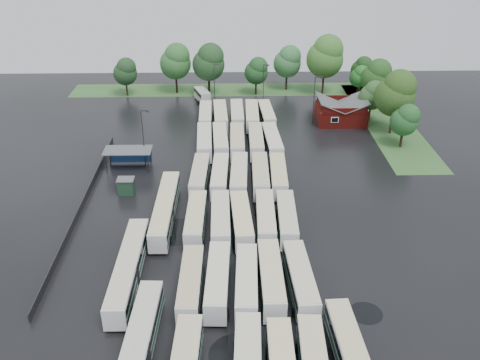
{
  "coord_description": "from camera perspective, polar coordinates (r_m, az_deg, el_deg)",
  "views": [
    {
      "loc": [
        0.21,
        -62.78,
        42.0
      ],
      "look_at": [
        2.0,
        12.0,
        2.5
      ],
      "focal_mm": 40.0,
      "sensor_mm": 36.0,
      "label": 1
    }
  ],
  "objects": [
    {
      "name": "artic_bus_west_c",
      "position": [
        67.62,
        -11.81,
        -9.23
      ],
      "size": [
        2.78,
        18.5,
        3.43
      ],
      "rotation": [
        0.0,
        0.0,
        -0.01
      ],
      "color": "silver",
      "rests_on": "ground"
    },
    {
      "name": "bus_r4c1",
      "position": [
        99.9,
        -2.11,
        4.14
      ],
      "size": [
        3.11,
        12.43,
        3.43
      ],
      "rotation": [
        0.0,
        0.0,
        0.04
      ],
      "color": "silver",
      "rests_on": "ground"
    },
    {
      "name": "bus_r3c1",
      "position": [
        87.26,
        -2.15,
        0.42
      ],
      "size": [
        3.01,
        12.15,
        3.36
      ],
      "rotation": [
        0.0,
        0.0,
        -0.04
      ],
      "color": "silver",
      "rests_on": "ground"
    },
    {
      "name": "bus_r4c2",
      "position": [
        99.73,
        -0.29,
        4.11
      ],
      "size": [
        2.68,
        12.23,
        3.4
      ],
      "rotation": [
        0.0,
        0.0,
        -0.01
      ],
      "color": "silver",
      "rests_on": "ground"
    },
    {
      "name": "artic_bus_west_b",
      "position": [
        78.78,
        -7.98,
        -3.06
      ],
      "size": [
        2.9,
        18.51,
        3.43
      ],
      "rotation": [
        0.0,
        0.0,
        -0.02
      ],
      "color": "silver",
      "rests_on": "ground"
    },
    {
      "name": "bus_r5c2",
      "position": [
        112.5,
        -0.32,
        6.94
      ],
      "size": [
        2.7,
        12.28,
        3.41
      ],
      "rotation": [
        0.0,
        0.0,
        0.01
      ],
      "color": "silver",
      "rests_on": "ground"
    },
    {
      "name": "tree_north_2",
      "position": [
        128.36,
        -3.3,
        12.48
      ],
      "size": [
        7.6,
        7.6,
        12.59
      ],
      "color": "black",
      "rests_on": "ground"
    },
    {
      "name": "lamp_post_nw",
      "position": [
        94.49,
        -10.24,
        4.92
      ],
      "size": [
        1.57,
        0.31,
        10.17
      ],
      "color": "#2D2D30",
      "rests_on": "ground"
    },
    {
      "name": "bus_r5c3",
      "position": [
        112.0,
        1.29,
        6.86
      ],
      "size": [
        2.94,
        12.55,
        3.48
      ],
      "rotation": [
        0.0,
        0.0,
        -0.02
      ],
      "color": "silver",
      "rests_on": "ground"
    },
    {
      "name": "lamp_post_back_w",
      "position": [
        122.27,
        -2.69,
        10.46
      ],
      "size": [
        1.47,
        0.29,
        9.57
      ],
      "color": "#2D2D30",
      "rests_on": "ground"
    },
    {
      "name": "bus_r4c0",
      "position": [
        99.7,
        -3.81,
        4.07
      ],
      "size": [
        3.12,
        12.64,
        3.5
      ],
      "rotation": [
        0.0,
        0.0,
        0.04
      ],
      "color": "silver",
      "rests_on": "ground"
    },
    {
      "name": "grass_strip_north",
      "position": [
        134.33,
        -0.55,
        9.62
      ],
      "size": [
        80.0,
        10.0,
        0.01
      ],
      "primitive_type": "cube",
      "color": "#345F2A",
      "rests_on": "ground"
    },
    {
      "name": "tree_east_2",
      "position": [
        116.14,
        13.96,
        8.79
      ],
      "size": [
        5.34,
        5.34,
        8.84
      ],
      "color": "#2F2217",
      "rests_on": "ground"
    },
    {
      "name": "puddle_4",
      "position": [
        64.58,
        13.27,
        -13.65
      ],
      "size": [
        3.86,
        3.86,
        0.01
      ],
      "primitive_type": "cylinder",
      "color": "black",
      "rests_on": "ground"
    },
    {
      "name": "bus_r1c2",
      "position": [
        64.23,
        0.7,
        -10.86
      ],
      "size": [
        3.04,
        12.16,
        3.36
      ],
      "rotation": [
        0.0,
        0.0,
        -0.04
      ],
      "color": "silver",
      "rests_on": "ground"
    },
    {
      "name": "lamp_post_back_e",
      "position": [
        123.08,
        2.57,
        10.48
      ],
      "size": [
        1.42,
        0.28,
        9.2
      ],
      "color": "#2D2D30",
      "rests_on": "ground"
    },
    {
      "name": "wash_shed",
      "position": [
        94.96,
        -11.83,
        2.96
      ],
      "size": [
        8.2,
        4.2,
        3.58
      ],
      "color": "#2D2D30",
      "rests_on": "ground"
    },
    {
      "name": "puddle_3",
      "position": [
        74.56,
        0.79,
        -6.45
      ],
      "size": [
        4.07,
        4.07,
        0.01
      ],
      "primitive_type": "cylinder",
      "color": "black",
      "rests_on": "ground"
    },
    {
      "name": "bus_r1c1",
      "position": [
        64.48,
        -2.38,
        -10.66
      ],
      "size": [
        3.09,
        12.42,
        3.43
      ],
      "rotation": [
        0.0,
        0.0,
        -0.04
      ],
      "color": "silver",
      "rests_on": "ground"
    },
    {
      "name": "bus_r2c0",
      "position": [
        75.91,
        -4.74,
        -4.21
      ],
      "size": [
        2.82,
        12.09,
        3.35
      ],
      "rotation": [
        0.0,
        0.0,
        -0.02
      ],
      "color": "silver",
      "rests_on": "ground"
    },
    {
      "name": "bus_r3c3",
      "position": [
        87.27,
        2.17,
        0.46
      ],
      "size": [
        2.94,
        12.49,
        3.46
      ],
      "rotation": [
        0.0,
        0.0,
        -0.02
      ],
      "color": "silver",
      "rests_on": "ground"
    },
    {
      "name": "bus_r3c0",
      "position": [
        87.43,
        -4.32,
        0.41
      ],
      "size": [
        3.05,
        12.14,
        3.35
      ],
      "rotation": [
        0.0,
        0.0,
        -0.04
      ],
      "color": "silver",
      "rests_on": "ground"
    },
    {
      "name": "tree_north_4",
      "position": [
        132.8,
        5.15,
        12.5
      ],
      "size": [
        6.69,
        6.69,
        11.09
      ],
      "color": "black",
      "rests_on": "ground"
    },
    {
      "name": "bus_r5c1",
      "position": [
        111.9,
        -2.1,
        6.83
      ],
      "size": [
        3.19,
        12.64,
        3.49
      ],
      "rotation": [
        0.0,
        0.0,
        0.04
      ],
      "color": "silver",
      "rests_on": "ground"
    },
    {
      "name": "bus_r5c0",
      "position": [
        112.22,
        -3.7,
        6.8
      ],
      "size": [
        2.77,
        11.97,
        3.32
      ],
      "rotation": [
        0.0,
        0.0,
        0.02
      ],
      "color": "silver",
      "rests_on": "ground"
    },
    {
      "name": "bus_r1c0",
      "position": [
        64.36,
        -5.27,
        -10.93
      ],
      "size": [
        2.75,
        11.97,
        3.32
      ],
      "rotation": [
        0.0,
        0.0,
        -0.02
      ],
      "color": "silver",
      "rests_on": "ground"
    },
    {
      "name": "utility_hut",
      "position": [
        87.22,
        -12.05,
        -0.64
      ],
      "size": [
        2.7,
        2.2,
        2.62
      ],
      "color": "#183420",
      "rests_on": "ground"
    },
    {
      "name": "grass_strip_east",
      "position": [
        118.55,
        15.37,
        6.07
      ],
      "size": [
        10.0,
        50.0,
        0.01
      ],
      "primitive_type": "cube",
      "color": "#345F2A",
      "rests_on": "ground"
    },
    {
      "name": "bus_r2c4",
      "position": [
        76.1,
        5.0,
        -4.14
      ],
      "size": [
        2.99,
        12.1,
        3.34
      ],
      "rotation": [
        0.0,
        0.0,
        -0.04
      ],
      "color": "silver",
      "rests_on": "ground"
    },
    {
      "name": "puddle_1",
      "position": [
        58.44,
        8.28,
        -18.49
      ],
      "size": [
        4.51,
        4.51,
        0.01
      ],
      "primitive_type": "cylinder",
      "color": "black",
      "rests_on": "ground"
    },
    {
      "name": "brick_building",
      "position": [
        115.4,
        10.69,
        6.99
      ],
      "size": [
        10.07,
        8.6,
        5.39
      ],
      "color": "maroon",
      "rests_on": "ground"
    },
    {
      "name": "tree_east_4",
      "position": [
        131.66,
        12.66,
        10.75
      ],
      "size": [
        4.54,
        4.5,
        7.46
      ],
      "color": "black",
      "rests_on": "ground"
    },
    {
      "name": "tree_north_5",
      "position": [
        130.18,
        9.16,
        12.94
      ],
      "size": [
        8.71,
        8.71,
        14.42
      ],
      "color": "#342216",
      "rests_on": "ground"
    },
    {
      "name": "tree_north_6",
      "position": [
        135.23,
        12.91,
        11.51
      ],
      "size": [
        5.2,
        5.2,
        8.61
      ],
      "color": "#35281C",
      "rests_on": "ground"
    },
    {
      "name": "ground",
      "position": [
        75.54,
        -1.31,
        -5.95
      ],
      "size": [
        160.0,
        160.0,
        0.0
      ],
      "primitive_type": "plane",
      "color": "black",
      "rests_on": "ground"
    },
    {
      "name": "bus_r5c4",
      "position": [
        112.71,
        2.85,
        6.92
      ],
      "size": [
        3.14,
        12.06,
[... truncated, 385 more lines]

